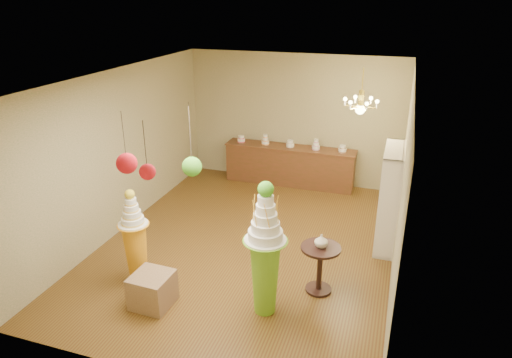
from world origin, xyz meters
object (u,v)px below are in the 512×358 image
(sideboard, at_px, (290,165))
(round_table, at_px, (320,263))
(pedestal_green, at_px, (265,260))
(pedestal_orange, at_px, (136,246))

(sideboard, distance_m, round_table, 4.22)
(pedestal_green, relative_size, pedestal_orange, 1.27)
(sideboard, xyz_separation_m, round_table, (1.47, -3.96, 0.01))
(pedestal_orange, relative_size, round_table, 2.06)
(pedestal_green, xyz_separation_m, round_table, (0.64, 0.70, -0.34))
(pedestal_green, height_order, pedestal_orange, pedestal_green)
(pedestal_green, relative_size, round_table, 2.62)
(pedestal_green, relative_size, sideboard, 0.66)
(pedestal_orange, height_order, round_table, pedestal_orange)
(round_table, bearing_deg, sideboard, 110.31)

